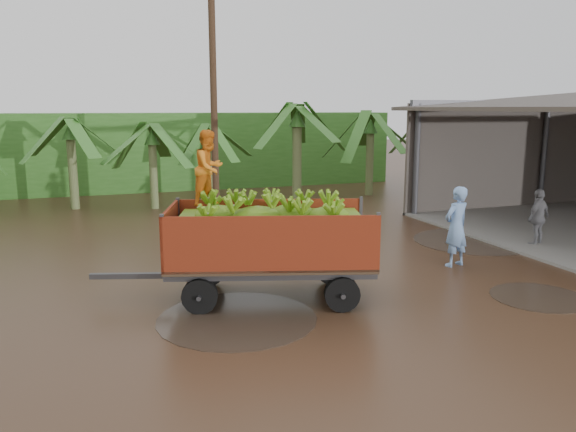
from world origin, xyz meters
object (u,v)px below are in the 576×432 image
at_px(man_blue, 456,227).
at_px(utility_pole, 214,90).
at_px(man_grey, 538,218).
at_px(banana_trailer, 269,238).

xyz_separation_m(man_blue, utility_pole, (-4.20, 8.20, 3.45)).
xyz_separation_m(man_grey, utility_pole, (-7.60, 7.26, 3.62)).
relative_size(man_blue, man_grey, 1.21).
bearing_deg(man_grey, man_blue, -2.69).
height_order(man_blue, man_grey, man_blue).
distance_m(man_blue, man_grey, 3.53).
distance_m(man_grey, utility_pole, 11.12).
relative_size(banana_trailer, man_grey, 3.52).
bearing_deg(man_blue, utility_pole, -77.21).
bearing_deg(utility_pole, banana_trailer, -95.24).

